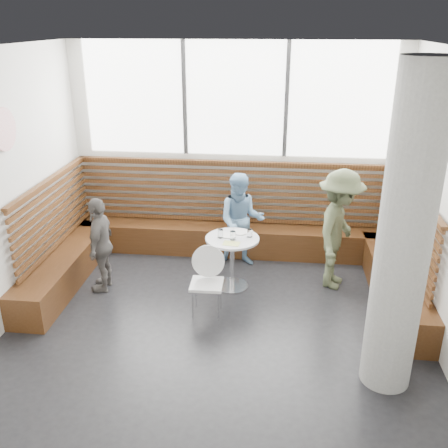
# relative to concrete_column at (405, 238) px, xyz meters

# --- Properties ---
(room) EXTENTS (5.00, 5.00, 3.20)m
(room) POSITION_rel_concrete_column_xyz_m (-1.85, 0.60, 0.00)
(room) COLOR silver
(room) RESTS_ON ground
(booth) EXTENTS (5.00, 2.50, 1.44)m
(booth) POSITION_rel_concrete_column_xyz_m (-1.85, 2.37, -1.19)
(booth) COLOR #3E220F
(booth) RESTS_ON ground
(concrete_column) EXTENTS (0.50, 0.50, 3.20)m
(concrete_column) POSITION_rel_concrete_column_xyz_m (0.00, 0.00, 0.00)
(concrete_column) COLOR gray
(concrete_column) RESTS_ON ground
(wall_art) EXTENTS (0.03, 0.50, 0.50)m
(wall_art) POSITION_rel_concrete_column_xyz_m (-4.31, 1.00, 0.70)
(wall_art) COLOR white
(wall_art) RESTS_ON room
(cafe_table) EXTENTS (0.73, 0.73, 0.75)m
(cafe_table) POSITION_rel_concrete_column_xyz_m (-1.75, 1.74, -1.06)
(cafe_table) COLOR silver
(cafe_table) RESTS_ON ground
(cafe_chair) EXTENTS (0.41, 0.41, 0.87)m
(cafe_chair) POSITION_rel_concrete_column_xyz_m (-2.00, 1.08, -1.09)
(cafe_chair) COLOR white
(cafe_chair) RESTS_ON ground
(adult_man) EXTENTS (0.93, 1.22, 1.67)m
(adult_man) POSITION_rel_concrete_column_xyz_m (-0.33, 1.96, -0.77)
(adult_man) COLOR #4D573A
(adult_man) RESTS_ON ground
(child_back) EXTENTS (0.72, 0.58, 1.42)m
(child_back) POSITION_rel_concrete_column_xyz_m (-1.69, 2.46, -0.89)
(child_back) COLOR #729DC5
(child_back) RESTS_ON ground
(child_left) EXTENTS (0.35, 0.79, 1.32)m
(child_left) POSITION_rel_concrete_column_xyz_m (-3.51, 1.52, -0.94)
(child_left) COLOR #605B57
(child_left) RESTS_ON ground
(plate_near) EXTENTS (0.19, 0.19, 0.01)m
(plate_near) POSITION_rel_concrete_column_xyz_m (-1.83, 1.80, -0.85)
(plate_near) COLOR white
(plate_near) RESTS_ON cafe_table
(plate_far) EXTENTS (0.22, 0.22, 0.02)m
(plate_far) POSITION_rel_concrete_column_xyz_m (-1.66, 1.93, -0.85)
(plate_far) COLOR white
(plate_far) RESTS_ON cafe_table
(glass_left) EXTENTS (0.07, 0.07, 0.12)m
(glass_left) POSITION_rel_concrete_column_xyz_m (-1.91, 1.73, -0.79)
(glass_left) COLOR white
(glass_left) RESTS_ON cafe_table
(glass_mid) EXTENTS (0.08, 0.08, 0.12)m
(glass_mid) POSITION_rel_concrete_column_xyz_m (-1.74, 1.68, -0.79)
(glass_mid) COLOR white
(glass_mid) RESTS_ON cafe_table
(glass_right) EXTENTS (0.07, 0.07, 0.11)m
(glass_right) POSITION_rel_concrete_column_xyz_m (-1.52, 1.80, -0.80)
(glass_right) COLOR white
(glass_right) RESTS_ON cafe_table
(menu_card) EXTENTS (0.23, 0.18, 0.00)m
(menu_card) POSITION_rel_concrete_column_xyz_m (-1.75, 1.55, -0.85)
(menu_card) COLOR #A5C64C
(menu_card) RESTS_ON cafe_table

